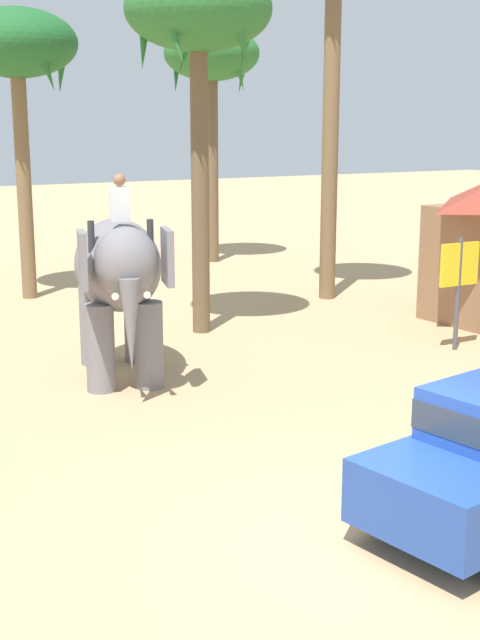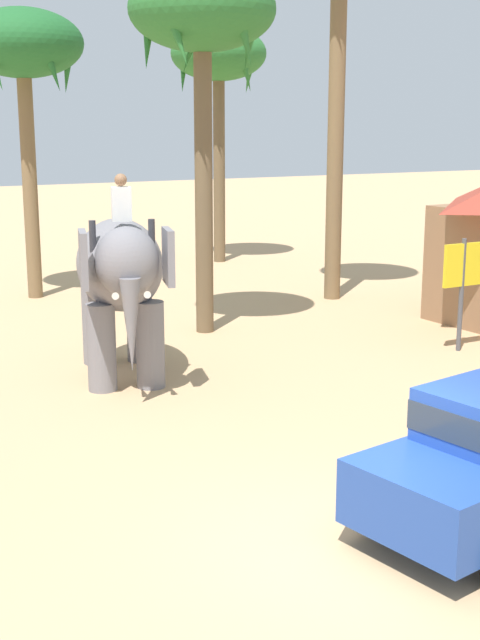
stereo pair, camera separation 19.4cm
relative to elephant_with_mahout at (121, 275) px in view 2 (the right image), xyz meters
The scene contains 6 objects.
ground_plane 7.78m from the elephant_with_mahout, 90.73° to the right, with size 120.00×120.00×0.00m, color tan.
elephant_with_mahout is the anchor object (origin of this frame).
palm_tree_near_hut 6.35m from the elephant_with_mahout, 40.92° to the left, with size 3.20×3.20×8.03m.
palm_tree_left_of_road 9.74m from the elephant_with_mahout, 85.18° to the left, with size 3.20×3.20×7.68m.
palm_tree_far_back 15.10m from the elephant_with_mahout, 55.22° to the left, with size 3.20×3.20×7.90m.
signboard_yellow 7.17m from the elephant_with_mahout, 12.27° to the right, with size 1.00×0.10×2.40m.
Camera 2 is at (-5.59, -7.43, 4.74)m, focal length 48.65 mm.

